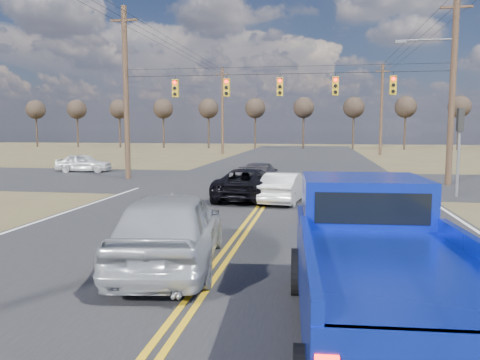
% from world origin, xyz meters
% --- Properties ---
extents(ground, '(160.00, 160.00, 0.00)m').
position_xyz_m(ground, '(0.00, 0.00, 0.00)').
color(ground, brown).
rests_on(ground, ground).
extents(road_main, '(14.00, 120.00, 0.02)m').
position_xyz_m(road_main, '(0.00, 10.00, 0.00)').
color(road_main, '#28282B').
rests_on(road_main, ground).
extents(road_cross, '(120.00, 12.00, 0.02)m').
position_xyz_m(road_cross, '(0.00, 18.00, 0.00)').
color(road_cross, '#28282B').
rests_on(road_cross, ground).
extents(signal_gantry, '(19.60, 4.83, 10.00)m').
position_xyz_m(signal_gantry, '(0.50, 17.79, 5.06)').
color(signal_gantry, '#473323').
rests_on(signal_gantry, ground).
extents(utility_poles, '(19.60, 58.32, 10.00)m').
position_xyz_m(utility_poles, '(0.00, 17.00, 5.23)').
color(utility_poles, '#473323').
rests_on(utility_poles, ground).
extents(treeline, '(87.00, 117.80, 7.40)m').
position_xyz_m(treeline, '(0.00, 26.96, 5.70)').
color(treeline, '#33261C').
rests_on(treeline, ground).
extents(pickup_truck, '(2.67, 6.08, 2.24)m').
position_xyz_m(pickup_truck, '(2.98, -1.48, 1.08)').
color(pickup_truck, black).
rests_on(pickup_truck, ground).
extents(silver_suv, '(2.77, 5.36, 1.74)m').
position_xyz_m(silver_suv, '(-1.01, 1.41, 0.87)').
color(silver_suv, '#AEB2B7').
rests_on(silver_suv, ground).
extents(black_suv, '(2.52, 4.95, 1.34)m').
position_xyz_m(black_suv, '(-0.80, 11.39, 0.67)').
color(black_suv, black).
rests_on(black_suv, ground).
extents(white_car_queue, '(1.84, 3.95, 1.25)m').
position_xyz_m(white_car_queue, '(0.80, 10.78, 0.63)').
color(white_car_queue, silver).
rests_on(white_car_queue, ground).
extents(dgrey_car_queue, '(1.81, 4.43, 1.28)m').
position_xyz_m(dgrey_car_queue, '(-0.80, 15.50, 0.64)').
color(dgrey_car_queue, '#3A393F').
rests_on(dgrey_car_queue, ground).
extents(cross_car_west, '(1.93, 3.88, 1.27)m').
position_xyz_m(cross_car_west, '(-13.83, 21.77, 0.64)').
color(cross_car_west, white).
rests_on(cross_car_west, ground).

